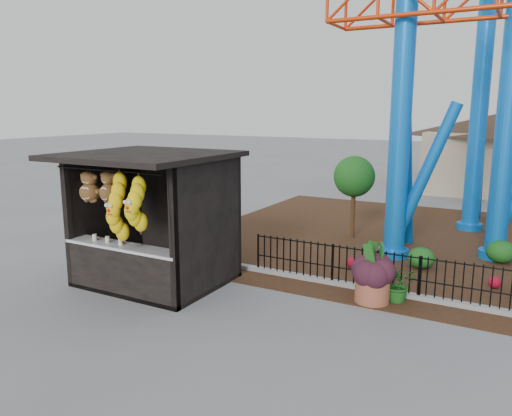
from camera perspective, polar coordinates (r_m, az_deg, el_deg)
The scene contains 7 objects.
ground at distance 9.90m, azimuth -2.08°, elevation -13.19°, with size 120.00×120.00×0.00m, color slate.
mulch_bed at distance 16.24m, azimuth 25.72°, elevation -4.47°, with size 18.00×12.00×0.02m, color #331E11.
curb at distance 11.46m, azimuth 24.10°, elevation -10.38°, with size 18.00×0.18×0.12m, color gray.
prize_booth at distance 11.82m, azimuth -12.31°, elevation -1.58°, with size 3.50×3.40×3.12m.
terracotta_planter at distance 11.13m, azimuth 13.15°, elevation -9.00°, with size 0.74×0.74×0.59m, color #985137.
planter_foliage at distance 10.94m, azimuth 13.29°, elevation -5.97°, with size 0.70×0.70×0.64m, color black.
potted_plant at distance 11.27m, azimuth 16.00°, elevation -8.38°, with size 0.70×0.61×0.78m, color #295519.
Camera 1 is at (4.67, -7.71, 4.09)m, focal length 35.00 mm.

